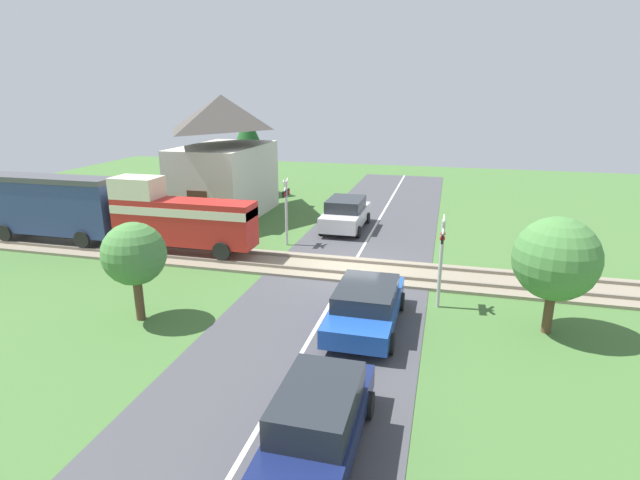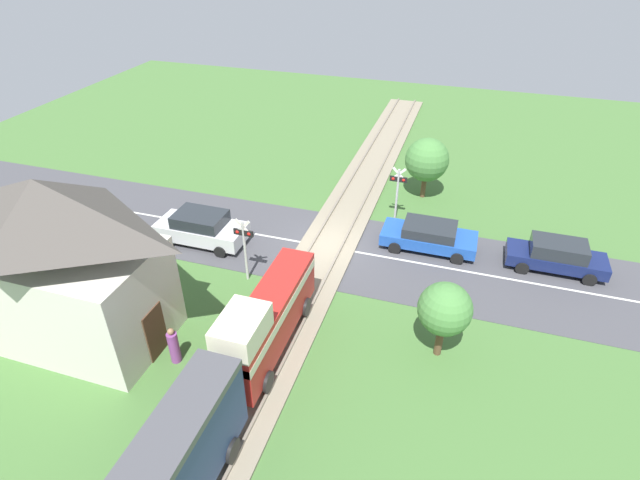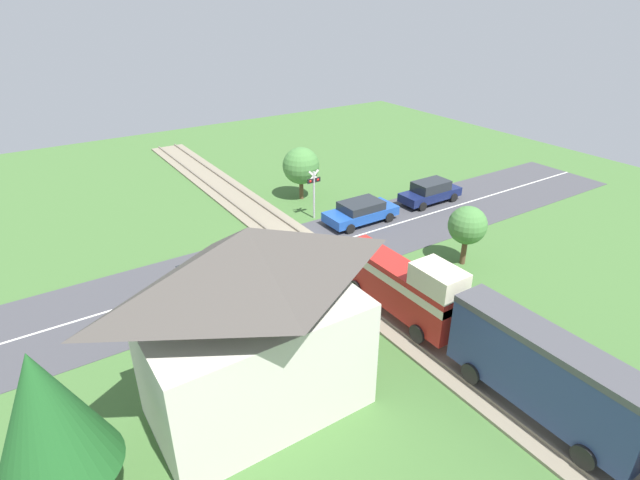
% 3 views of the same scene
% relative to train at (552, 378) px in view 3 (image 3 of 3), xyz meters
% --- Properties ---
extents(ground_plane, '(60.00, 60.00, 0.00)m').
position_rel_train_xyz_m(ground_plane, '(0.00, -14.44, -1.88)').
color(ground_plane, '#426B33').
extents(road_surface, '(48.00, 6.40, 0.02)m').
position_rel_train_xyz_m(road_surface, '(0.00, -14.44, -1.87)').
color(road_surface, '#424247').
rests_on(road_surface, ground_plane).
extents(track_bed, '(2.80, 48.00, 0.24)m').
position_rel_train_xyz_m(track_bed, '(0.00, -14.44, -1.81)').
color(track_bed, gray).
rests_on(track_bed, ground_plane).
extents(train, '(1.58, 20.29, 3.18)m').
position_rel_train_xyz_m(train, '(0.00, 0.00, 0.00)').
color(train, red).
rests_on(train, track_bed).
extents(car_near_crossing, '(4.57, 2.06, 1.35)m').
position_rel_train_xyz_m(car_near_crossing, '(-4.74, -15.88, -1.16)').
color(car_near_crossing, '#1E4CA8').
rests_on(car_near_crossing, ground_plane).
extents(car_far_side, '(4.47, 2.07, 1.64)m').
position_rel_train_xyz_m(car_far_side, '(6.13, -13.00, -1.04)').
color(car_far_side, silver).
rests_on(car_far_side, ground_plane).
extents(car_behind_queue, '(4.36, 1.79, 1.50)m').
position_rel_train_xyz_m(car_behind_queue, '(-10.55, -15.88, -1.10)').
color(car_behind_queue, '#141E4C').
rests_on(car_behind_queue, ground_plane).
extents(crossing_signal_west_approach, '(0.90, 0.18, 3.14)m').
position_rel_train_xyz_m(crossing_signal_west_approach, '(-2.71, -17.98, 0.13)').
color(crossing_signal_west_approach, '#B7B7B7').
rests_on(crossing_signal_west_approach, ground_plane).
extents(crossing_signal_east_approach, '(0.90, 0.18, 3.14)m').
position_rel_train_xyz_m(crossing_signal_east_approach, '(2.71, -10.89, 0.13)').
color(crossing_signal_east_approach, '#B7B7B7').
rests_on(crossing_signal_east_approach, ground_plane).
extents(station_building, '(7.39, 4.31, 6.76)m').
position_rel_train_xyz_m(station_building, '(7.38, -5.71, 1.46)').
color(station_building, beige).
rests_on(station_building, ground_plane).
extents(pedestrian_by_station, '(0.39, 0.39, 1.56)m').
position_rel_train_xyz_m(pedestrian_by_station, '(3.16, -5.56, -1.17)').
color(pedestrian_by_station, '#7F3D84').
rests_on(pedestrian_by_station, ground_plane).
extents(tree_by_station, '(2.99, 2.99, 5.64)m').
position_rel_train_xyz_m(tree_by_station, '(13.30, -4.73, 1.95)').
color(tree_by_station, brown).
rests_on(tree_by_station, ground_plane).
extents(tree_roadside_hedge, '(1.95, 1.95, 3.17)m').
position_rel_train_xyz_m(tree_roadside_hedge, '(-6.02, -8.86, 0.29)').
color(tree_roadside_hedge, brown).
rests_on(tree_roadside_hedge, ground_plane).
extents(tree_beyond_track, '(2.45, 2.45, 3.56)m').
position_rel_train_xyz_m(tree_beyond_track, '(-3.76, -21.20, 0.44)').
color(tree_beyond_track, brown).
rests_on(tree_beyond_track, ground_plane).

